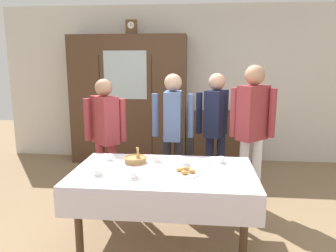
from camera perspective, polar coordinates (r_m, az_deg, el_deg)
The scene contains 21 objects.
ground_plane at distance 3.57m, azimuth -0.34°, elevation -17.86°, with size 12.00×12.00×0.00m, color #846B4C.
back_wall at distance 5.78m, azimuth 2.47°, elevation 7.39°, with size 6.40×0.10×2.70m, color silver.
dining_table at distance 3.09m, azimuth -0.82°, elevation -9.69°, with size 1.72×1.02×0.73m.
wall_cabinet at distance 5.63m, azimuth -6.94°, elevation 4.58°, with size 1.98×0.46×2.18m.
mantel_clock at distance 5.61m, azimuth -6.47°, elevation 16.96°, with size 0.18×0.11×0.24m.
bookshelf_low at distance 5.67m, azimuth 9.30°, elevation -2.03°, with size 0.92×0.35×0.90m.
book_stack at distance 5.57m, azimuth 9.47°, elevation 3.09°, with size 0.18×0.20×0.12m.
tea_cup_back_edge at distance 3.25m, azimuth 2.97°, elevation -6.38°, with size 0.13×0.13×0.06m.
tea_cup_center at distance 2.90m, azimuth -6.15°, elevation -8.68°, with size 0.13×0.13×0.06m.
tea_cup_near_left at distance 3.33m, azimuth -2.01°, elevation -5.92°, with size 0.13×0.13×0.06m.
tea_cup_far_right at distance 3.01m, azimuth -12.32°, elevation -8.07°, with size 0.13×0.13×0.06m.
tea_cup_front_edge at distance 3.34m, azimuth 9.34°, elevation -6.00°, with size 0.13×0.13×0.06m.
tea_cup_near_right at distance 3.44m, azimuth -10.32°, elevation -5.57°, with size 0.13×0.13×0.06m.
bread_basket at distance 3.33m, azimuth -5.79°, elevation -5.86°, with size 0.24×0.24×0.16m.
pastry_plate at distance 3.01m, azimuth 3.14°, elevation -8.11°, with size 0.28×0.28×0.05m.
spoon_front_edge at distance 3.14m, azimuth -0.78°, elevation -7.44°, with size 0.12×0.02×0.01m.
spoon_mid_right at distance 2.90m, azimuth -1.80°, elevation -9.10°, with size 0.12×0.02×0.01m.
person_by_cabinet at distance 3.99m, azimuth -11.04°, elevation -0.61°, with size 0.52×0.40×1.54m.
person_beside_shelf at distance 4.23m, azimuth 8.46°, elevation 0.67°, with size 0.52×0.41×1.60m.
person_behind_table_left at distance 4.00m, azimuth 0.83°, elevation 0.21°, with size 0.52×0.36×1.60m.
person_behind_table_right at distance 3.88m, azimuth 14.69°, elevation 0.58°, with size 0.52×0.39×1.71m.
Camera 1 is at (0.33, -3.10, 1.74)m, focal length 34.48 mm.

